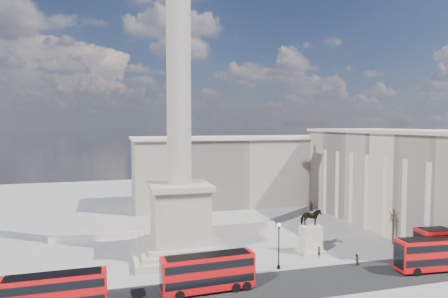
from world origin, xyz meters
The scene contains 17 objects.
ground centered at (0.00, 0.00, 0.00)m, with size 180.00×180.00×0.00m, color gray.
asphalt_road centered at (5.00, -10.00, 0.00)m, with size 120.00×9.00×0.01m, color black.
nelsons_column centered at (0.00, 5.00, 12.92)m, with size 14.00×14.00×49.85m.
balustrade_wall centered at (0.00, 16.00, 0.55)m, with size 40.00×0.60×1.10m, color beige.
building_east centered at (45.00, 10.00, 9.32)m, with size 19.00×46.00×18.60m.
building_northeast centered at (20.00, 40.00, 8.32)m, with size 51.00×17.00×16.60m.
red_bus_a centered at (-15.58, -10.38, 2.22)m, with size 10.50×2.65×4.24m.
red_bus_b centered at (1.03, -9.28, 2.34)m, with size 11.12×3.07×4.47m.
red_bus_c centered at (31.96, -11.12, 2.36)m, with size 11.26×3.49×4.49m.
victorian_lamp centered at (11.95, -4.64, 3.72)m, with size 0.54×0.54×6.31m.
equestrian_statue centered at (19.43, 0.42, 2.75)m, with size 3.79×2.84×7.95m.
bare_tree_near centered at (39.86, -4.63, 6.54)m, with size 1.90×1.90×8.30m.
bare_tree_mid centered at (34.31, 0.35, 4.90)m, with size 1.64×1.64×6.21m.
bare_tree_far centered at (39.90, 16.97, 6.35)m, with size 1.97×1.97×8.06m.
pedestrian_walking centered at (19.55, -2.03, 0.83)m, with size 0.61×0.40×1.66m, color black.
pedestrian_standing centered at (22.83, -6.50, 0.83)m, with size 0.81×0.63×1.67m, color black.
pedestrian_crossing centered at (6.44, 0.06, 0.88)m, with size 1.03×0.43×1.75m, color black.
Camera 1 is at (-9.64, -53.80, 19.68)m, focal length 32.00 mm.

